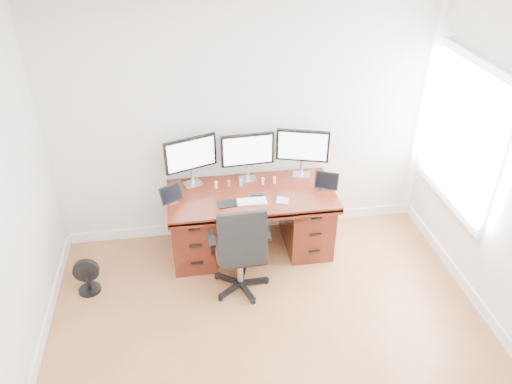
{
  "coord_description": "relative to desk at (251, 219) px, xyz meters",
  "views": [
    {
      "loc": [
        -0.61,
        -2.42,
        3.47
      ],
      "look_at": [
        0.0,
        1.5,
        0.95
      ],
      "focal_mm": 35.0,
      "sensor_mm": 36.0,
      "label": 1
    }
  ],
  "objects": [
    {
      "name": "back_wall",
      "position": [
        0.0,
        0.42,
        0.95
      ],
      "size": [
        4.0,
        0.1,
        2.7
      ],
      "primitive_type": "cube",
      "color": "silver",
      "rests_on": "ground"
    },
    {
      "name": "desk",
      "position": [
        0.0,
        0.0,
        0.0
      ],
      "size": [
        1.7,
        0.8,
        0.75
      ],
      "color": "#46170E",
      "rests_on": "ground"
    },
    {
      "name": "office_chair",
      "position": [
        -0.19,
        -0.62,
        -0.07
      ],
      "size": [
        0.58,
        0.55,
        1.02
      ],
      "rotation": [
        0.0,
        0.0,
        0.03
      ],
      "color": "black",
      "rests_on": "ground"
    },
    {
      "name": "floor_fan",
      "position": [
        -1.68,
        -0.4,
        -0.22
      ],
      "size": [
        0.25,
        0.21,
        0.37
      ],
      "rotation": [
        0.0,
        0.0,
        0.01
      ],
      "color": "black",
      "rests_on": "ground"
    },
    {
      "name": "monitor_left",
      "position": [
        -0.58,
        0.24,
        0.68
      ],
      "size": [
        0.53,
        0.22,
        0.53
      ],
      "rotation": [
        0.0,
        0.0,
        0.34
      ],
      "color": "silver",
      "rests_on": "desk"
    },
    {
      "name": "monitor_center",
      "position": [
        0.0,
        0.24,
        0.68
      ],
      "size": [
        0.55,
        0.15,
        0.53
      ],
      "rotation": [
        0.0,
        0.0,
        0.06
      ],
      "color": "silver",
      "rests_on": "desk"
    },
    {
      "name": "monitor_right",
      "position": [
        0.58,
        0.24,
        0.68
      ],
      "size": [
        0.54,
        0.19,
        0.53
      ],
      "rotation": [
        0.0,
        0.0,
        -0.3
      ],
      "color": "silver",
      "rests_on": "desk"
    },
    {
      "name": "tablet_left",
      "position": [
        -0.8,
        -0.08,
        0.43
      ],
      "size": [
        0.24,
        0.18,
        0.19
      ],
      "rotation": [
        0.0,
        0.0,
        0.55
      ],
      "color": "silver",
      "rests_on": "desk"
    },
    {
      "name": "tablet_right",
      "position": [
        0.77,
        -0.08,
        0.43
      ],
      "size": [
        0.25,
        0.16,
        0.19
      ],
      "rotation": [
        0.0,
        0.0,
        -0.44
      ],
      "color": "silver",
      "rests_on": "desk"
    },
    {
      "name": "keyboard",
      "position": [
        -0.02,
        -0.2,
        0.36
      ],
      "size": [
        0.29,
        0.13,
        0.01
      ],
      "primitive_type": "cube",
      "rotation": [
        0.0,
        0.0,
        -0.02
      ],
      "color": "white",
      "rests_on": "desk"
    },
    {
      "name": "trackpad",
      "position": [
        0.28,
        -0.22,
        0.35
      ],
      "size": [
        0.15,
        0.15,
        0.01
      ],
      "primitive_type": "cube",
      "rotation": [
        0.0,
        0.0,
        -0.32
      ],
      "color": "#B6B8BD",
      "rests_on": "desk"
    },
    {
      "name": "drawing_tablet",
      "position": [
        -0.25,
        -0.2,
        0.35
      ],
      "size": [
        0.23,
        0.16,
        0.01
      ],
      "primitive_type": "cube",
      "rotation": [
        0.0,
        0.0,
        0.13
      ],
      "color": "black",
      "rests_on": "desk"
    },
    {
      "name": "phone",
      "position": [
        0.05,
        -0.07,
        0.35
      ],
      "size": [
        0.12,
        0.07,
        0.01
      ],
      "primitive_type": "cube",
      "rotation": [
        0.0,
        0.0,
        -0.12
      ],
      "color": "black",
      "rests_on": "desk"
    },
    {
      "name": "figurine_yellow",
      "position": [
        -0.35,
        0.12,
        0.39
      ],
      "size": [
        0.03,
        0.03,
        0.08
      ],
      "color": "#DBC278",
      "rests_on": "desk"
    },
    {
      "name": "figurine_brown",
      "position": [
        -0.21,
        0.12,
        0.39
      ],
      "size": [
        0.03,
        0.03,
        0.08
      ],
      "color": "brown",
      "rests_on": "desk"
    },
    {
      "name": "figurine_blue",
      "position": [
        -0.09,
        0.12,
        0.39
      ],
      "size": [
        0.03,
        0.03,
        0.08
      ],
      "color": "#6CA6F1",
      "rests_on": "desk"
    },
    {
      "name": "figurine_purple",
      "position": [
        0.14,
        0.12,
        0.39
      ],
      "size": [
        0.03,
        0.03,
        0.08
      ],
      "color": "#B27BE7",
      "rests_on": "desk"
    },
    {
      "name": "figurine_orange",
      "position": [
        0.27,
        0.12,
        0.39
      ],
      "size": [
        0.03,
        0.03,
        0.08
      ],
      "color": "#FCC347",
      "rests_on": "desk"
    }
  ]
}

